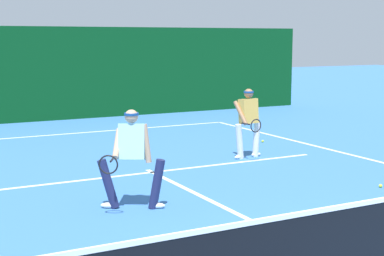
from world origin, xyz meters
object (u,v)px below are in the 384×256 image
(tennis_ball_extra, at_px, (381,186))
(player_near, at_px, (132,155))
(tennis_ball, at_px, (263,141))
(player_far, at_px, (248,120))

(tennis_ball_extra, bearing_deg, player_near, 168.95)
(tennis_ball, xyz_separation_m, tennis_ball_extra, (-0.78, -4.88, 0.00))
(tennis_ball, bearing_deg, tennis_ball_extra, -99.10)
(player_near, bearing_deg, player_far, -117.67)
(tennis_ball, bearing_deg, player_near, -142.73)
(player_far, relative_size, tennis_ball_extra, 23.82)
(tennis_ball, height_order, tennis_ball_extra, same)
(player_far, bearing_deg, tennis_ball, -140.22)
(player_near, distance_m, tennis_ball_extra, 4.64)
(player_far, distance_m, tennis_ball_extra, 3.56)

